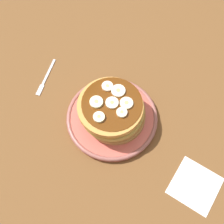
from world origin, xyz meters
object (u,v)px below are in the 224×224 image
(plate, at_px, (112,118))
(banana_slice_4, at_px, (107,86))
(banana_slice_1, at_px, (96,102))
(fork, at_px, (45,79))
(banana_slice_2, at_px, (120,114))
(napkin, at_px, (195,185))
(pancake_stack, at_px, (112,110))
(banana_slice_0, at_px, (113,103))
(banana_slice_5, at_px, (118,91))
(banana_slice_6, at_px, (126,103))
(banana_slice_3, at_px, (99,117))

(plate, relative_size, banana_slice_4, 8.52)
(banana_slice_1, xyz_separation_m, fork, (0.03, -0.20, -0.10))
(banana_slice_2, xyz_separation_m, napkin, (-0.04, 0.24, -0.10))
(plate, relative_size, pancake_stack, 1.39)
(banana_slice_0, xyz_separation_m, banana_slice_5, (-0.03, -0.02, -0.00))
(banana_slice_5, bearing_deg, banana_slice_1, -10.61)
(plate, xyz_separation_m, banana_slice_6, (-0.03, 0.02, 0.09))
(banana_slice_0, distance_m, fork, 0.26)
(napkin, height_order, fork, fork)
(banana_slice_5, bearing_deg, napkin, 90.16)
(banana_slice_2, height_order, banana_slice_6, banana_slice_2)
(banana_slice_3, relative_size, banana_slice_6, 0.85)
(banana_slice_0, xyz_separation_m, banana_slice_4, (-0.02, -0.05, 0.00))
(banana_slice_2, xyz_separation_m, banana_slice_6, (-0.03, -0.01, -0.00))
(banana_slice_6, bearing_deg, pancake_stack, -43.10)
(pancake_stack, height_order, banana_slice_4, banana_slice_4)
(banana_slice_0, bearing_deg, pancake_stack, -50.95)
(plate, height_order, napkin, plate)
(pancake_stack, bearing_deg, banana_slice_3, 10.52)
(plate, distance_m, banana_slice_1, 0.09)
(napkin, relative_size, fork, 0.95)
(pancake_stack, height_order, banana_slice_6, banana_slice_6)
(fork, bearing_deg, banana_slice_0, 105.33)
(banana_slice_3, height_order, banana_slice_5, banana_slice_3)
(banana_slice_4, bearing_deg, banana_slice_5, 112.76)
(banana_slice_3, bearing_deg, pancake_stack, -169.48)
(pancake_stack, bearing_deg, banana_slice_1, -43.87)
(banana_slice_5, height_order, fork, banana_slice_5)
(banana_slice_0, distance_m, banana_slice_2, 0.03)
(pancake_stack, distance_m, banana_slice_0, 0.04)
(banana_slice_3, bearing_deg, banana_slice_4, -144.15)
(banana_slice_4, height_order, banana_slice_5, same)
(plate, xyz_separation_m, banana_slice_1, (0.03, -0.03, 0.09))
(napkin, xyz_separation_m, fork, (0.10, -0.50, 0.00))
(banana_slice_3, bearing_deg, banana_slice_6, 168.48)
(banana_slice_1, bearing_deg, banana_slice_5, 169.39)
(banana_slice_4, relative_size, fork, 0.25)
(plate, bearing_deg, banana_slice_6, 137.35)
(banana_slice_2, xyz_separation_m, banana_slice_5, (-0.04, -0.05, -0.00))
(banana_slice_3, distance_m, banana_slice_4, 0.09)
(banana_slice_0, bearing_deg, napkin, 97.00)
(banana_slice_0, distance_m, banana_slice_5, 0.04)
(pancake_stack, bearing_deg, banana_slice_2, 83.61)
(plate, bearing_deg, banana_slice_3, 9.92)
(banana_slice_2, height_order, banana_slice_3, same)
(banana_slice_3, distance_m, banana_slice_5, 0.09)
(banana_slice_1, xyz_separation_m, banana_slice_2, (-0.02, 0.06, 0.00))
(banana_slice_3, xyz_separation_m, banana_slice_4, (-0.07, -0.05, -0.00))
(banana_slice_4, distance_m, banana_slice_5, 0.03)
(plate, relative_size, banana_slice_6, 7.43)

